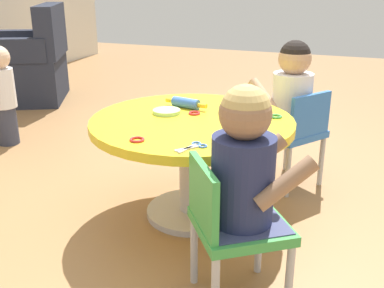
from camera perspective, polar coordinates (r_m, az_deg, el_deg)
name	(u,v)px	position (r m, az deg, el deg)	size (l,w,h in m)	color
ground_plane	(192,214)	(2.31, 0.00, -8.54)	(10.00, 10.00, 0.00)	#9E7247
craft_table	(192,142)	(2.15, 0.00, 0.31)	(0.93, 0.93, 0.49)	silver
child_chair_left	(231,225)	(1.61, 4.82, -9.83)	(0.42, 0.42, 0.54)	#B7B7BC
seated_child_left	(245,162)	(1.52, 6.49, -2.22)	(0.42, 0.44, 0.51)	#3F4772
child_chair_right	(294,132)	(2.55, 12.39, 1.41)	(0.42, 0.42, 0.54)	#B7B7BC
seated_child_right	(292,90)	(2.52, 12.11, 6.54)	(0.42, 0.44, 0.51)	#3F4772
armchair_dark	(28,67)	(4.52, -19.47, 8.93)	(0.95, 0.96, 0.85)	#232838
toddler_standing	(2,93)	(3.36, -22.21, 5.86)	(0.17, 0.17, 0.67)	#33384C
rolling_pin	(186,103)	(2.28, -0.76, 5.05)	(0.08, 0.23, 0.05)	#3F72CC
craft_scissors	(194,146)	(1.77, 0.28, -0.30)	(0.14, 0.11, 0.01)	silver
playdough_blob_0	(167,111)	(2.20, -3.12, 4.00)	(0.13, 0.13, 0.02)	#B2E58C
cookie_cutter_0	(276,116)	(2.17, 10.24, 3.36)	(0.06, 0.06, 0.01)	#4CB259
cookie_cutter_1	(194,113)	(2.19, 0.29, 3.81)	(0.06, 0.06, 0.01)	red
cookie_cutter_2	(137,139)	(1.85, -6.74, 0.55)	(0.06, 0.06, 0.01)	red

